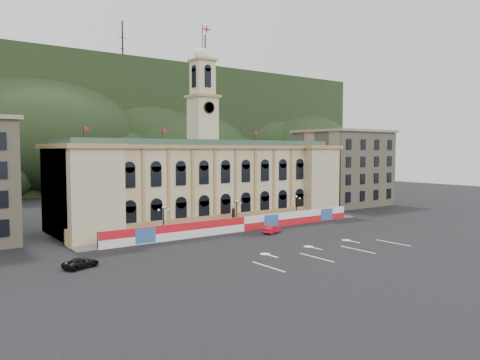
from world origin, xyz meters
TOP-DOWN VIEW (x-y plane):
  - ground at (0.00, 0.00)m, footprint 260.00×260.00m
  - lane_markings at (0.00, -5.00)m, footprint 26.00×10.00m
  - hill_ridge at (0.03, 121.99)m, footprint 230.00×80.00m
  - city_hall at (0.00, 27.63)m, footprint 56.20×17.60m
  - side_building_right at (43.00, 30.93)m, footprint 21.00×17.00m
  - hoarding_fence at (0.06, 15.07)m, footprint 50.00×0.44m
  - pavement at (0.00, 17.75)m, footprint 56.00×5.50m
  - statue at (0.00, 18.00)m, footprint 1.40×1.40m
  - lamp_left at (-14.00, 17.00)m, footprint 1.96×0.44m
  - lamp_center at (0.00, 17.00)m, footprint 1.96×0.44m
  - lamp_right at (14.00, 17.00)m, footprint 1.96×0.44m
  - red_sedan at (2.69, 10.75)m, footprint 3.94×4.88m
  - black_suv at (-30.00, 6.58)m, footprint 4.72×5.58m

SIDE VIEW (x-z plane):
  - ground at x=0.00m, z-range 0.00..0.00m
  - lane_markings at x=0.00m, z-range -0.01..0.01m
  - pavement at x=0.00m, z-range 0.00..0.16m
  - black_suv at x=-30.00m, z-range 0.00..1.20m
  - red_sedan at x=2.69m, z-range 0.00..1.32m
  - statue at x=0.00m, z-range -0.67..3.05m
  - hoarding_fence at x=0.06m, z-range 0.00..2.50m
  - lamp_left at x=-14.00m, z-range 0.50..5.65m
  - lamp_center at x=0.00m, z-range 0.50..5.65m
  - lamp_right at x=14.00m, z-range 0.50..5.65m
  - city_hall at x=0.00m, z-range -10.70..26.40m
  - side_building_right at x=43.00m, z-range 0.03..18.63m
  - hill_ridge at x=0.03m, z-range -12.52..51.48m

